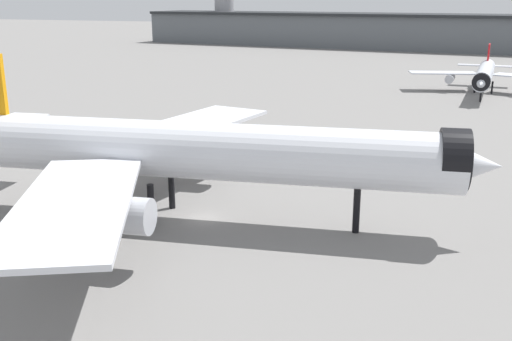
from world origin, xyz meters
TOP-DOWN VIEW (x-y plane):
  - ground at (0.00, 0.00)m, footprint 900.00×900.00m
  - airliner_near_gate at (-1.75, -0.92)m, footprint 61.10×55.33m
  - airliner_far_taxiway at (28.85, 97.04)m, footprint 36.11×39.59m
  - terminal_building at (-2.62, 220.02)m, footprint 253.92×55.39m
  - baggage_tug_wing at (21.26, 27.58)m, footprint 3.52×2.64m

SIDE VIEW (x-z plane):
  - ground at x=0.00m, z-range 0.00..0.00m
  - baggage_tug_wing at x=21.26m, z-range 0.05..1.90m
  - airliner_far_taxiway at x=28.85m, z-range -0.64..10.09m
  - airliner_near_gate at x=-1.75m, z-range -0.99..15.66m
  - terminal_building at x=-2.62m, z-range -6.36..21.98m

